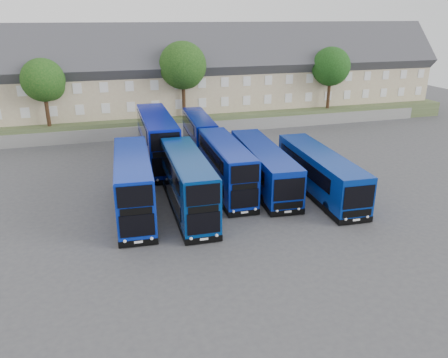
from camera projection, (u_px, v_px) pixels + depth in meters
The scene contains 15 objects.
ground at pixel (229, 216), 32.52m from camera, with size 120.00×120.00×0.00m, color #414145.
retaining_wall at pixel (171, 130), 53.76m from camera, with size 70.00×0.40×1.50m, color slate.
earth_bank at pixel (159, 112), 62.63m from camera, with size 80.00×20.00×2.00m, color #46542F.
terrace_row at pixel (206, 74), 58.69m from camera, with size 66.00×10.40×11.20m.
dd_front_left at pixel (134, 186), 32.41m from camera, with size 3.31×11.27×4.42m.
dd_front_mid at pixel (188, 185), 32.66m from camera, with size 2.85×11.04×4.36m.
dd_front_right at pixel (226, 168), 36.38m from camera, with size 2.80×10.72×4.23m.
dd_rear_left at pixel (157, 140), 43.11m from camera, with size 3.17×12.45×4.92m.
dd_rear_right at pixel (199, 134), 47.23m from camera, with size 2.89×9.97×3.91m.
coach_east_a at pixel (263, 167), 37.64m from camera, with size 3.64×12.94×3.50m.
coach_east_b at pixel (320, 173), 36.28m from camera, with size 3.36×12.78×3.46m.
tree_west at pixel (45, 82), 48.79m from camera, with size 4.80×4.80×7.65m.
tree_mid at pixel (184, 67), 53.19m from camera, with size 5.76×5.76×9.18m.
tree_east at pixel (331, 68), 58.36m from camera, with size 5.12×5.12×8.16m.
tree_far at pixel (343, 59), 66.13m from camera, with size 5.44×5.44×8.67m.
Camera 1 is at (-8.84, -28.09, 14.07)m, focal length 35.00 mm.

